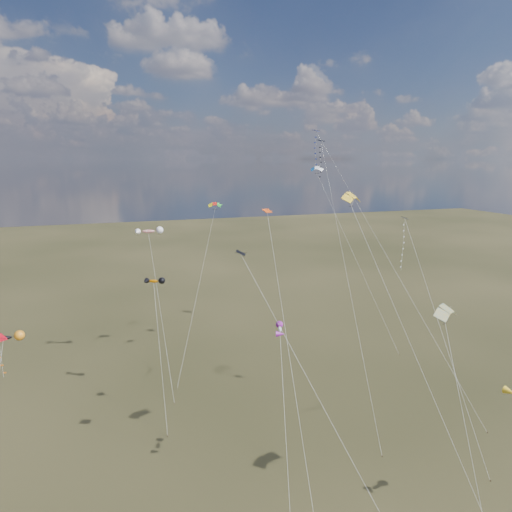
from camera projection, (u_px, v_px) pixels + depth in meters
name	position (u px, v px, depth m)	size (l,w,h in m)	color
ground	(316.00, 488.00, 43.40)	(400.00, 400.00, 0.00)	black
diamond_black_high	(323.00, 173.00, 67.57)	(6.34, 28.45, 33.58)	black
diamond_navy_tall	(327.00, 166.00, 62.63)	(11.96, 23.97, 34.69)	#0D1854
diamond_black_mid	(274.00, 314.00, 43.38)	(9.44, 14.18, 21.92)	black
diamond_navy_right	(406.00, 252.00, 55.27)	(1.03, 17.24, 23.85)	#0E184A
diamond_orange_center	(280.00, 291.00, 45.97)	(2.51, 18.43, 25.38)	#E54711
parafoil_yellow	(352.00, 197.00, 43.80)	(8.45, 14.05, 27.92)	gold
parafoil_blue_white	(317.00, 169.00, 80.69)	(8.30, 18.53, 29.78)	#1560AB
parafoil_striped	(447.00, 309.00, 39.38)	(4.17, 11.76, 18.77)	#FBB106
parafoil_tricolor	(215.00, 205.00, 69.93)	(9.57, 11.91, 24.49)	yellow
novelty_black_orange	(3.00, 338.00, 47.69)	(3.54, 7.82, 12.90)	black
novelty_orange_black	(154.00, 282.00, 59.66)	(2.67, 13.13, 15.57)	#C06200
novelty_white_purple	(280.00, 330.00, 43.12)	(4.19, 13.16, 15.31)	white
novelty_redwhite_stripe	(148.00, 232.00, 68.95)	(3.97, 17.35, 20.63)	red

